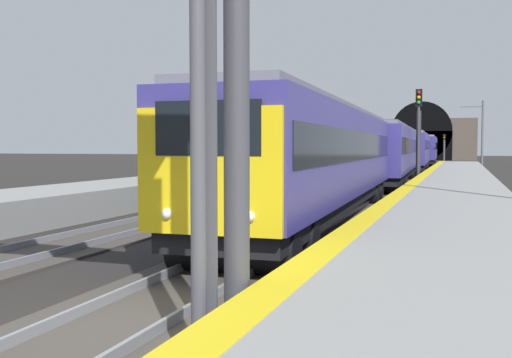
# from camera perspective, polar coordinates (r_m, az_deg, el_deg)

# --- Properties ---
(ground_plane) EXTENTS (320.00, 320.00, 0.00)m
(ground_plane) POSITION_cam_1_polar(r_m,az_deg,el_deg) (8.11, -15.11, -14.64)
(ground_plane) COLOR #282623
(platform_right) EXTENTS (112.00, 3.64, 0.98)m
(platform_right) POSITION_cam_1_polar(r_m,az_deg,el_deg) (6.69, 16.33, -14.12)
(platform_right) COLOR gray
(platform_right) RESTS_ON ground_plane
(platform_right_edge_strip) EXTENTS (112.00, 0.50, 0.01)m
(platform_right_edge_strip) POSITION_cam_1_polar(r_m,az_deg,el_deg) (6.81, 2.88, -9.38)
(platform_right_edge_strip) COLOR yellow
(platform_right_edge_strip) RESTS_ON platform_right
(track_main_line) EXTENTS (160.00, 2.89, 0.21)m
(track_main_line) POSITION_cam_1_polar(r_m,az_deg,el_deg) (8.10, -15.12, -14.36)
(track_main_line) COLOR #423D38
(track_main_line) RESTS_ON ground_plane
(train_main_approaching) EXTENTS (78.30, 3.29, 3.76)m
(train_main_approaching) POSITION_cam_1_polar(r_m,az_deg,el_deg) (48.55, 13.80, 2.65)
(train_main_approaching) COLOR navy
(train_main_approaching) RESTS_ON ground_plane
(train_adjacent_platform) EXTENTS (60.09, 3.09, 4.97)m
(train_adjacent_platform) POSITION_cam_1_polar(r_m,az_deg,el_deg) (51.37, 8.72, 2.94)
(train_adjacent_platform) COLOR #235638
(train_adjacent_platform) RESTS_ON ground_plane
(railway_signal_near) EXTENTS (0.39, 0.38, 5.95)m
(railway_signal_near) POSITION_cam_1_polar(r_m,az_deg,el_deg) (6.09, -5.52, 13.52)
(railway_signal_near) COLOR #4C4C54
(railway_signal_near) RESTS_ON ground_plane
(railway_signal_mid) EXTENTS (0.39, 0.38, 5.89)m
(railway_signal_mid) POSITION_cam_1_polar(r_m,az_deg,el_deg) (37.48, 15.19, 4.64)
(railway_signal_mid) COLOR #38383D
(railway_signal_mid) RESTS_ON ground_plane
(railway_signal_far) EXTENTS (0.39, 0.38, 4.27)m
(railway_signal_far) POSITION_cam_1_polar(r_m,az_deg,el_deg) (93.93, 17.45, 3.04)
(railway_signal_far) COLOR #4C4C54
(railway_signal_far) RESTS_ON ground_plane
(tunnel_portal) EXTENTS (2.37, 18.59, 10.41)m
(tunnel_portal) POSITION_cam_1_polar(r_m,az_deg,el_deg) (110.83, 15.48, 3.66)
(tunnel_portal) COLOR #51473D
(tunnel_portal) RESTS_ON ground_plane
(catenary_mast_near) EXTENTS (0.22, 2.29, 7.06)m
(catenary_mast_near) POSITION_cam_1_polar(r_m,az_deg,el_deg) (64.65, 20.68, 3.97)
(catenary_mast_near) COLOR #595B60
(catenary_mast_near) RESTS_ON ground_plane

